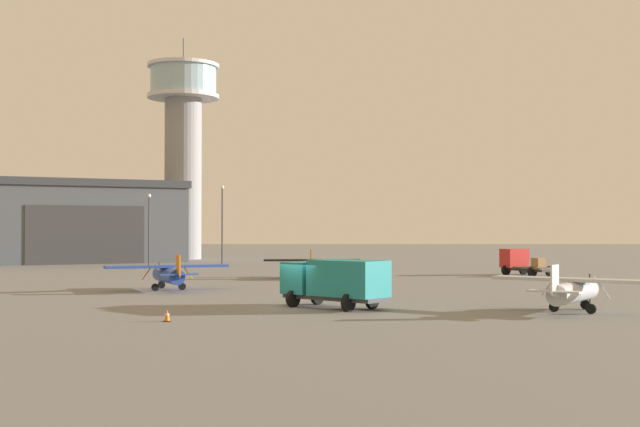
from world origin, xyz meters
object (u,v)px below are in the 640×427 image
at_px(light_post_east, 145,223).
at_px(light_post_west, 218,219).
at_px(airplane_blue, 164,273).
at_px(airplane_black, 308,265).
at_px(traffic_cone_near_left, 163,316).
at_px(control_tower, 179,138).
at_px(truck_flatbed_red, 518,263).
at_px(truck_box_teal, 332,280).
at_px(airplane_silver, 569,289).

bearing_deg(light_post_east, light_post_west, -8.13).
bearing_deg(light_post_west, airplane_blue, -89.43).
bearing_deg(airplane_black, light_post_east, -142.13).
relative_size(airplane_black, traffic_cone_near_left, 14.56).
relative_size(control_tower, truck_flatbed_red, 5.41).
xyz_separation_m(control_tower, traffic_cone_near_left, (13.13, -84.33, -17.99)).
relative_size(truck_box_teal, traffic_cone_near_left, 10.56).
xyz_separation_m(airplane_silver, light_post_west, (-25.51, 53.62, 4.46)).
height_order(airplane_blue, truck_box_teal, truck_box_teal).
distance_m(control_tower, light_post_west, 30.61).
distance_m(truck_box_teal, traffic_cone_near_left, 11.01).
height_order(airplane_black, airplane_silver, airplane_silver).
xyz_separation_m(airplane_black, light_post_east, (-19.88, 23.43, 4.01)).
height_order(airplane_blue, truck_flatbed_red, airplane_blue).
height_order(airplane_blue, light_post_west, light_post_west).
bearing_deg(truck_box_teal, light_post_east, -26.16).
relative_size(airplane_silver, light_post_east, 0.95).
bearing_deg(airplane_black, light_post_west, -156.26).
height_order(control_tower, airplane_silver, control_tower).
bearing_deg(airplane_silver, airplane_blue, 91.00).
bearing_deg(control_tower, light_post_east, -89.87).
distance_m(control_tower, airplane_black, 55.20).
distance_m(control_tower, truck_box_teal, 82.09).
xyz_separation_m(light_post_west, traffic_cone_near_left, (4.09, -57.92, -5.44)).
xyz_separation_m(airplane_blue, truck_box_teal, (12.19, -13.85, 0.34)).
distance_m(truck_box_teal, light_post_east, 56.68).
bearing_deg(airplane_black, truck_box_teal, 0.89).
bearing_deg(airplane_silver, truck_box_teal, 112.80).
height_order(airplane_silver, light_post_west, light_post_west).
bearing_deg(truck_flatbed_red, airplane_black, 74.90).
bearing_deg(control_tower, airplane_silver, -66.65).
bearing_deg(airplane_black, airplane_blue, -37.45).
height_order(airplane_black, light_post_east, light_post_east).
bearing_deg(airplane_blue, light_post_west, -22.92).
relative_size(control_tower, airplane_silver, 4.00).
relative_size(light_post_west, light_post_east, 1.11).
distance_m(airplane_blue, light_post_east, 39.77).
bearing_deg(traffic_cone_near_left, light_post_west, 94.04).
distance_m(airplane_blue, truck_box_teal, 18.45).
bearing_deg(airplane_silver, control_tower, 57.57).
relative_size(truck_box_teal, light_post_west, 0.66).
height_order(control_tower, truck_box_teal, control_tower).
bearing_deg(truck_box_teal, truck_flatbed_red, -77.88).
distance_m(light_post_west, traffic_cone_near_left, 58.32).
distance_m(airplane_blue, traffic_cone_near_left, 21.11).
relative_size(truck_flatbed_red, truck_box_teal, 0.96).
bearing_deg(light_post_west, truck_flatbed_red, -28.51).
relative_size(truck_flatbed_red, light_post_east, 0.70).
xyz_separation_m(airplane_blue, traffic_cone_near_left, (3.72, -20.76, -0.97)).
bearing_deg(airplane_black, control_tower, -160.12).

